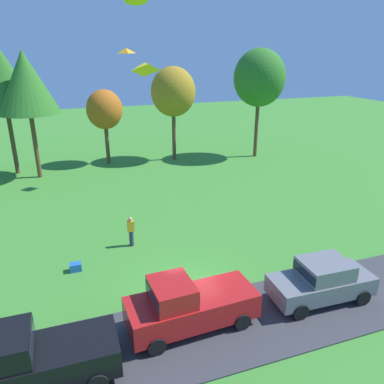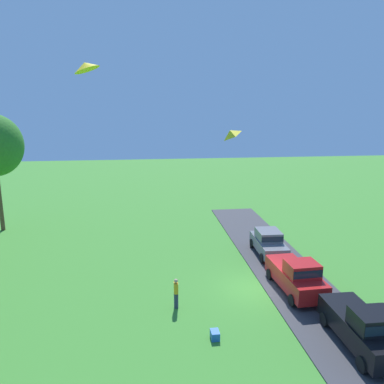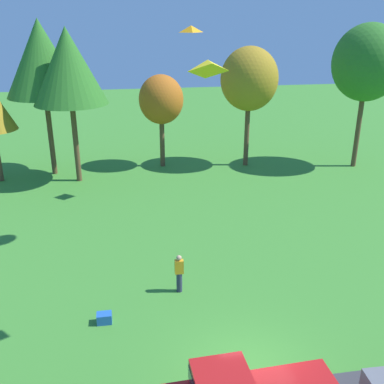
% 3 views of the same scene
% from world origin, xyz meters
% --- Properties ---
extents(ground_plane, '(120.00, 120.00, 0.00)m').
position_xyz_m(ground_plane, '(0.00, 0.00, 0.00)').
color(ground_plane, '#3D842D').
extents(pavement_strip, '(36.00, 4.40, 0.06)m').
position_xyz_m(pavement_strip, '(0.00, -2.72, 0.03)').
color(pavement_strip, '#38383D').
rests_on(pavement_strip, ground).
extents(car_pickup_near_entrance, '(5.02, 2.08, 2.14)m').
position_xyz_m(car_pickup_near_entrance, '(-6.27, -3.19, 1.11)').
color(car_pickup_near_entrance, black).
rests_on(car_pickup_near_entrance, ground).
extents(car_pickup_mid_row, '(5.08, 2.22, 2.14)m').
position_xyz_m(car_pickup_mid_row, '(-0.79, -2.26, 1.11)').
color(car_pickup_mid_row, red).
rests_on(car_pickup_mid_row, ground).
extents(car_sedan_by_flagpole, '(4.46, 2.07, 1.84)m').
position_xyz_m(car_sedan_by_flagpole, '(5.15, -2.53, 1.04)').
color(car_sedan_by_flagpole, slate).
rests_on(car_sedan_by_flagpole, ground).
extents(person_on_lawn, '(0.36, 0.24, 1.71)m').
position_xyz_m(person_on_lawn, '(-1.58, 4.97, 0.88)').
color(person_on_lawn, '#2D334C').
rests_on(person_on_lawn, ground).
extents(tree_right_of_center, '(5.04, 5.04, 10.63)m').
position_xyz_m(tree_right_of_center, '(-8.54, 21.25, 8.08)').
color(tree_right_of_center, brown).
rests_on(tree_right_of_center, ground).
extents(tree_far_right, '(4.82, 4.82, 10.18)m').
position_xyz_m(tree_far_right, '(-6.67, 19.44, 7.73)').
color(tree_far_right, brown).
rests_on(tree_far_right, ground).
extents(tree_far_left, '(3.24, 3.24, 6.85)m').
position_xyz_m(tree_far_left, '(-0.59, 21.74, 5.02)').
color(tree_far_left, brown).
rests_on(tree_far_left, ground).
extents(tree_center_back, '(4.16, 4.16, 8.78)m').
position_xyz_m(tree_center_back, '(5.73, 20.95, 6.46)').
color(tree_center_back, brown).
rests_on(tree_center_back, ground).
extents(tree_lone_near, '(4.90, 4.90, 10.35)m').
position_xyz_m(tree_lone_near, '(13.82, 19.36, 7.62)').
color(tree_lone_near, brown).
rests_on(tree_lone_near, ground).
extents(cooler_box, '(0.56, 0.40, 0.40)m').
position_xyz_m(cooler_box, '(-4.65, 3.37, 0.20)').
color(cooler_box, blue).
rests_on(cooler_box, ground).
extents(kite_diamond_trailing_tail, '(0.86, 0.84, 0.67)m').
position_xyz_m(kite_diamond_trailing_tail, '(-1.07, 2.03, 9.49)').
color(kite_diamond_trailing_tail, yellow).
extents(kite_diamond_low_drifter, '(1.00, 0.81, 0.38)m').
position_xyz_m(kite_diamond_low_drifter, '(0.56, 15.17, 10.08)').
color(kite_diamond_low_drifter, orange).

